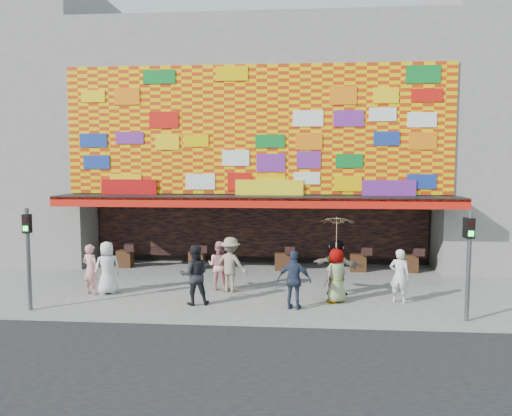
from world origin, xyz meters
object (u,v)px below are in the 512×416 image
Objects in this scene: ped_c at (195,275)px; ped_h at (399,276)px; signal_left at (28,247)px; ped_a at (107,268)px; ped_d at (231,265)px; ped_b at (91,269)px; signal_right at (469,254)px; ped_f at (336,267)px; ped_i at (219,265)px; ped_g at (336,276)px; ped_e at (294,280)px; parasol at (337,232)px.

ped_c is 6.28m from ped_h.
signal_left is 2.70m from ped_a.
ped_a is at bearing 25.80° from ped_d.
ped_c is 1.80m from ped_d.
signal_left reaches higher than ped_b.
ped_d is (0.89, 1.56, 0.01)m from ped_c.
signal_left is 1.79× the size of ped_h.
signal_right reaches higher than ped_f.
ped_i is (-3.92, 0.32, -0.09)m from ped_f.
ped_b is at bearing 26.24° from ped_d.
ped_g reaches higher than ped_b.
ped_a is 9.36m from ped_h.
signal_right is 1.79× the size of ped_h.
signal_right is 2.47m from ped_h.
ped_a reaches higher than ped_g.
signal_right is 1.81× the size of ped_b.
ped_i is (-7.25, 2.79, -1.03)m from signal_right.
ped_e is (-4.69, 0.73, -0.99)m from signal_right.
ped_g is 1.35m from parasol.
signal_left is 1.73× the size of ped_e.
ped_b is at bearing 177.94° from parasol.
parasol is at bearing 155.38° from signal_right.
ped_f reaches higher than ped_h.
ped_d is 3.78m from parasol.
ped_c is 1.86m from ped_i.
ped_d is at bearing 13.63° from ped_h.
ped_a is (1.58, 1.96, -0.99)m from signal_left.
signal_left reaches higher than ped_d.
ped_h is 1.01× the size of ped_i.
ped_b is 0.99× the size of ped_h.
ped_d reaches higher than ped_h.
ped_e reaches higher than ped_a.
ped_a reaches higher than ped_b.
ped_c is 4.53m from parasol.
ped_a is 1.03× the size of ped_g.
parasol is at bearing 9.85° from signal_left.
ped_f is 1.56m from parasol.
ped_d reaches higher than ped_e.
ped_g is (7.42, -0.40, -0.03)m from ped_a.
ped_a is (-10.82, 1.96, -0.99)m from signal_right.
ped_d is 3.49m from ped_f.
ped_g is at bearing 142.76° from ped_a.
signal_right is at bearing -24.62° from parasol.
ped_i is at bearing -118.38° from ped_c.
ped_b is at bearing 29.56° from ped_i.
signal_right is at bearing 175.59° from ped_i.
ped_g is (3.42, -0.99, -0.08)m from ped_d.
ped_c reaches higher than ped_h.
ped_f is at bearing 149.73° from ped_a.
ped_i is (3.57, 0.83, -0.04)m from ped_a.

